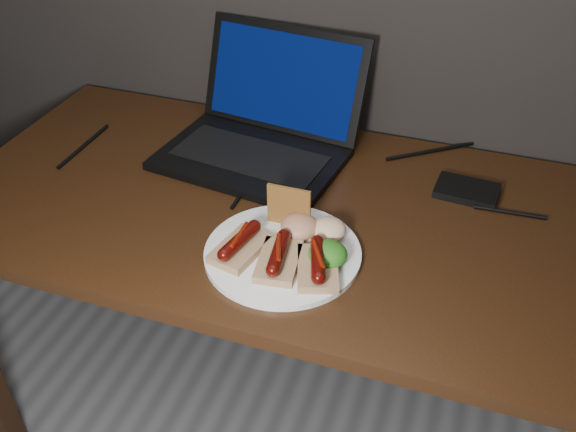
{
  "coord_description": "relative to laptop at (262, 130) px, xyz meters",
  "views": [
    {
      "loc": [
        0.35,
        0.38,
        1.52
      ],
      "look_at": [
        0.05,
        1.26,
        0.82
      ],
      "focal_mm": 40.0,
      "sensor_mm": 36.0,
      "label": 1
    }
  ],
  "objects": [
    {
      "name": "bread_sausage_left",
      "position": [
        0.1,
        -0.37,
        -0.02
      ],
      "size": [
        0.09,
        0.13,
        0.04
      ],
      "color": "tan",
      "rests_on": "plate"
    },
    {
      "name": "laptop",
      "position": [
        0.0,
        0.0,
        0.0
      ],
      "size": [
        0.43,
        0.39,
        0.25
      ],
      "color": "black",
      "rests_on": "desk"
    },
    {
      "name": "salad_greens",
      "position": [
        0.25,
        -0.34,
        -0.02
      ],
      "size": [
        0.07,
        0.07,
        0.04
      ],
      "primitive_type": "ellipsoid",
      "color": "#226313",
      "rests_on": "plate"
    },
    {
      "name": "bread_sausage_right",
      "position": [
        0.24,
        -0.37,
        -0.02
      ],
      "size": [
        0.1,
        0.13,
        0.04
      ],
      "color": "tan",
      "rests_on": "plate"
    },
    {
      "name": "plate",
      "position": [
        0.17,
        -0.34,
        -0.05
      ],
      "size": [
        0.29,
        0.29,
        0.01
      ],
      "primitive_type": "cylinder",
      "rotation": [
        0.0,
        0.0,
        -0.01
      ],
      "color": "white",
      "rests_on": "desk"
    },
    {
      "name": "desk_cables",
      "position": [
        0.11,
        -0.05,
        -0.05
      ],
      "size": [
        1.02,
        0.42,
        0.01
      ],
      "color": "black",
      "rests_on": "desk"
    },
    {
      "name": "crispbread",
      "position": [
        0.15,
        -0.26,
        0.0
      ],
      "size": [
        0.08,
        0.01,
        0.08
      ],
      "primitive_type": "cube",
      "color": "#AA702E",
      "rests_on": "plate"
    },
    {
      "name": "hard_drive",
      "position": [
        0.46,
        -0.03,
        -0.04
      ],
      "size": [
        0.13,
        0.1,
        0.02
      ],
      "primitive_type": "cube",
      "rotation": [
        0.0,
        0.0,
        -0.07
      ],
      "color": "black",
      "rests_on": "desk"
    },
    {
      "name": "bread_sausage_center",
      "position": [
        0.17,
        -0.38,
        -0.02
      ],
      "size": [
        0.08,
        0.12,
        0.04
      ],
      "color": "tan",
      "rests_on": "plate"
    },
    {
      "name": "desk",
      "position": [
        0.12,
        -0.19,
        -0.14
      ],
      "size": [
        1.4,
        0.7,
        0.75
      ],
      "color": "#361D0D",
      "rests_on": "ground"
    },
    {
      "name": "salsa_mound",
      "position": [
        0.18,
        -0.28,
        -0.02
      ],
      "size": [
        0.07,
        0.07,
        0.04
      ],
      "primitive_type": "ellipsoid",
      "color": "maroon",
      "rests_on": "plate"
    },
    {
      "name": "coleslaw_mound",
      "position": [
        0.24,
        -0.27,
        -0.02
      ],
      "size": [
        0.06,
        0.06,
        0.04
      ],
      "primitive_type": "ellipsoid",
      "color": "silver",
      "rests_on": "plate"
    }
  ]
}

